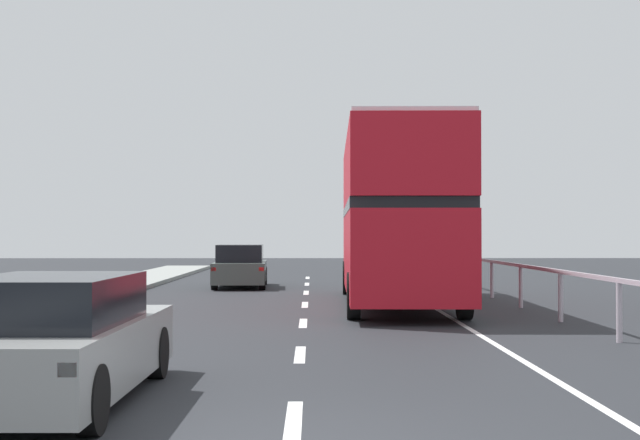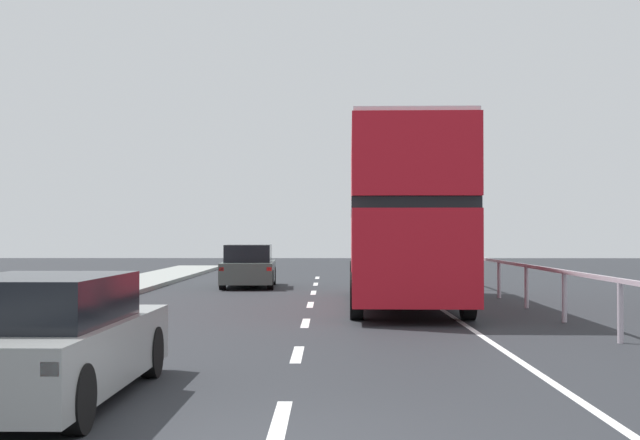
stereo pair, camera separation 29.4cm
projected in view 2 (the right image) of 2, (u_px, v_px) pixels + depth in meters
The scene contains 5 objects.
lane_paint_markings at pixel (416, 333), 16.26m from camera, with size 3.32×46.00×0.01m.
bridge_side_railing at pixel (589, 285), 16.53m from camera, with size 0.10×42.00×1.07m.
double_decker_bus_red at pixel (401, 214), 22.73m from camera, with size 2.83×10.97×4.31m.
hatchback_car_near at pixel (46, 340), 9.59m from camera, with size 1.82×4.61×1.37m.
sedan_car_ahead at pixel (249, 267), 30.43m from camera, with size 1.88×4.35×1.45m.
Camera 2 is at (0.47, -7.60, 1.80)m, focal length 50.17 mm.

